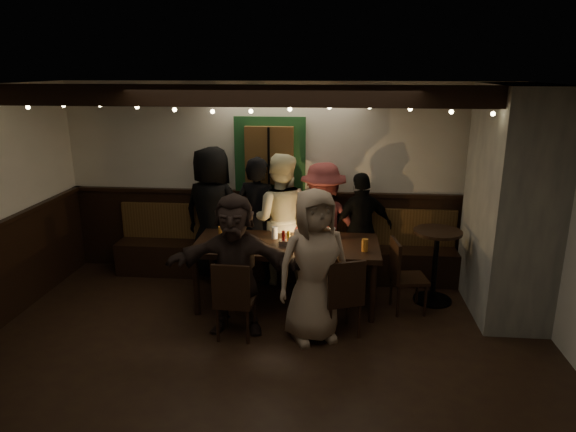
# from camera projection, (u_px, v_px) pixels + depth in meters

# --- Properties ---
(room) EXTENTS (6.02, 5.01, 2.62)m
(room) POSITION_uv_depth(u_px,v_px,m) (368.00, 220.00, 5.90)
(room) COLOR black
(room) RESTS_ON ground
(dining_table) EXTENTS (2.17, 0.93, 0.94)m
(dining_table) POSITION_uv_depth(u_px,v_px,m) (286.00, 248.00, 6.06)
(dining_table) COLOR black
(dining_table) RESTS_ON ground
(chair_near_left) EXTENTS (0.41, 0.41, 0.87)m
(chair_near_left) POSITION_uv_depth(u_px,v_px,m) (234.00, 296.00, 5.30)
(chair_near_left) COLOR black
(chair_near_left) RESTS_ON ground
(chair_near_right) EXTENTS (0.52, 0.52, 0.89)m
(chair_near_right) POSITION_uv_depth(u_px,v_px,m) (343.00, 294.00, 5.35)
(chair_near_right) COLOR black
(chair_near_right) RESTS_ON ground
(chair_end) EXTENTS (0.45, 0.45, 0.87)m
(chair_end) POSITION_uv_depth(u_px,v_px,m) (402.00, 272.00, 5.94)
(chair_end) COLOR black
(chair_end) RESTS_ON ground
(high_top) EXTENTS (0.57, 0.57, 0.91)m
(high_top) POSITION_uv_depth(u_px,v_px,m) (436.00, 257.00, 6.17)
(high_top) COLOR black
(high_top) RESTS_ON ground
(person_a) EXTENTS (1.02, 0.83, 1.79)m
(person_a) POSITION_uv_depth(u_px,v_px,m) (213.00, 214.00, 6.82)
(person_a) COLOR black
(person_a) RESTS_ON ground
(person_b) EXTENTS (0.71, 0.58, 1.69)m
(person_b) POSITION_uv_depth(u_px,v_px,m) (258.00, 221.00, 6.68)
(person_b) COLOR black
(person_b) RESTS_ON ground
(person_c) EXTENTS (0.85, 0.67, 1.73)m
(person_c) POSITION_uv_depth(u_px,v_px,m) (280.00, 219.00, 6.69)
(person_c) COLOR beige
(person_c) RESTS_ON ground
(person_d) EXTENTS (1.20, 0.97, 1.62)m
(person_d) POSITION_uv_depth(u_px,v_px,m) (323.00, 225.00, 6.62)
(person_d) COLOR maroon
(person_d) RESTS_ON ground
(person_e) EXTENTS (0.94, 0.65, 1.48)m
(person_e) POSITION_uv_depth(u_px,v_px,m) (361.00, 229.00, 6.69)
(person_e) COLOR black
(person_e) RESTS_ON ground
(person_f) EXTENTS (1.42, 0.46, 1.53)m
(person_f) POSITION_uv_depth(u_px,v_px,m) (235.00, 264.00, 5.42)
(person_f) COLOR black
(person_f) RESTS_ON ground
(person_g) EXTENTS (0.94, 0.79, 1.63)m
(person_g) POSITION_uv_depth(u_px,v_px,m) (314.00, 266.00, 5.25)
(person_g) COLOR gray
(person_g) RESTS_ON ground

